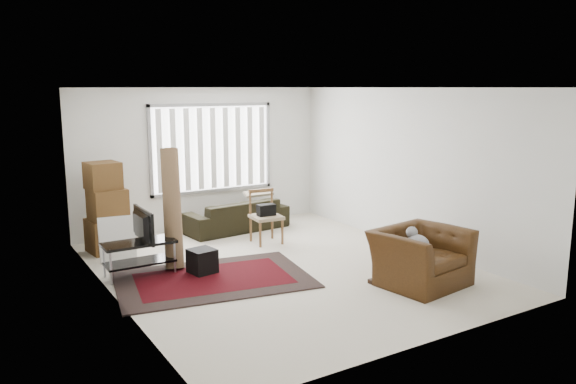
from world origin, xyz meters
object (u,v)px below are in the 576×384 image
Objects in this scene: tv_stand at (139,251)px; armchair at (421,253)px; moving_boxes at (107,210)px; sofa at (236,211)px; side_chair at (266,214)px.

armchair is at bearing -36.68° from tv_stand.
moving_boxes is 2.49m from sofa.
moving_boxes is 1.13× the size of armchair.
sofa is at bearing 97.79° from side_chair.
side_chair reaches higher than sofa.
sofa is at bearing 34.87° from tv_stand.
sofa is at bearing 3.72° from moving_boxes.
tv_stand is 0.51× the size of sofa.
moving_boxes is 5.11m from armchair.
tv_stand is 2.51m from side_chair.
moving_boxes reaches higher than tv_stand.
armchair reaches higher than sofa.
moving_boxes reaches higher than sofa.
armchair is at bearing -49.83° from moving_boxes.
side_chair is (2.51, -0.91, -0.19)m from moving_boxes.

